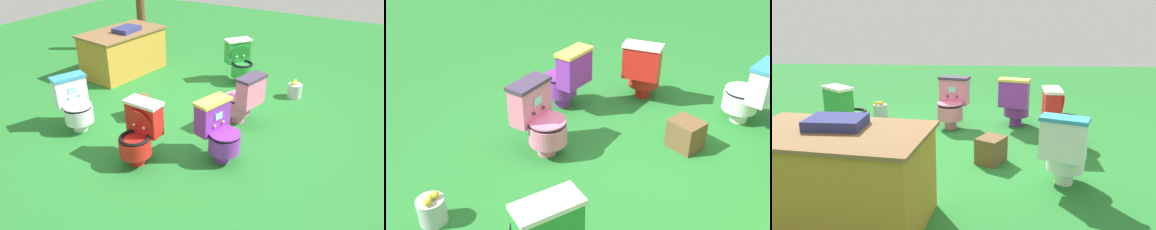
# 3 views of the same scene
# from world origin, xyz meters

# --- Properties ---
(ground) EXTENTS (14.00, 14.00, 0.00)m
(ground) POSITION_xyz_m (0.00, 0.00, 0.00)
(ground) COLOR #26752D
(toilet_white) EXTENTS (0.55, 0.60, 0.73)m
(toilet_white) POSITION_xyz_m (-1.05, 1.19, 0.37)
(toilet_white) COLOR white
(toilet_white) RESTS_ON ground
(toilet_pink) EXTENTS (0.51, 0.57, 0.73)m
(toilet_pink) POSITION_xyz_m (0.21, -0.67, 0.37)
(toilet_pink) COLOR pink
(toilet_pink) RESTS_ON ground
(toilet_purple) EXTENTS (0.52, 0.59, 0.73)m
(toilet_purple) POSITION_xyz_m (-0.71, -0.76, 0.37)
(toilet_purple) COLOR purple
(toilet_purple) RESTS_ON ground
(toilet_red) EXTENTS (0.50, 0.44, 0.73)m
(toilet_red) POSITION_xyz_m (-1.21, 0.00, 0.37)
(toilet_red) COLOR red
(toilet_red) RESTS_ON ground
(small_crate) EXTENTS (0.38, 0.39, 0.29)m
(small_crate) POSITION_xyz_m (-0.36, 0.64, 0.15)
(small_crate) COLOR brown
(small_crate) RESTS_ON ground
(lemon_bucket) EXTENTS (0.22, 0.22, 0.28)m
(lemon_bucket) POSITION_xyz_m (1.38, -1.06, 0.12)
(lemon_bucket) COLOR #B7B7BF
(lemon_bucket) RESTS_ON ground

